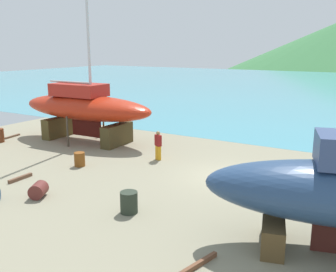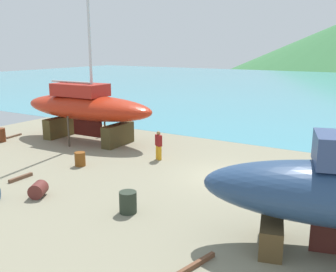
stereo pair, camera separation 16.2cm
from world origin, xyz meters
name	(u,v)px [view 1 (the left image)]	position (x,y,z in m)	size (l,w,h in m)	color
ground_plane	(196,198)	(0.00, -3.13, 0.00)	(40.79, 40.79, 0.00)	gray
sailboat_small_center	(85,107)	(-11.06, 2.17, 2.31)	(10.30, 3.77, 14.62)	#44381D
worker	(158,145)	(-4.44, 0.88, 0.86)	(0.50, 0.43, 1.66)	orange
barrel_rust_near	(80,159)	(-7.41, -2.31, 0.38)	(0.57, 0.57, 0.75)	brown
barrel_tipped_right	(38,190)	(-5.80, -6.48, 0.32)	(0.65, 0.65, 0.77)	#5B2521
barrel_blue_faded	(129,202)	(-1.57, -5.74, 0.42)	(0.68, 0.68, 0.85)	#283226
timber_plank_near	(20,178)	(-8.34, -5.41, 0.08)	(1.34, 0.16, 0.16)	brown
timber_long_fore	(189,270)	(2.32, -8.12, 0.08)	(2.43, 0.12, 0.15)	brown
timber_short_skew	(264,177)	(1.67, 0.90, 0.07)	(1.24, 0.14, 0.13)	brown
timber_short_cross	(13,136)	(-16.31, 0.25, 0.06)	(1.37, 0.15, 0.12)	brown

